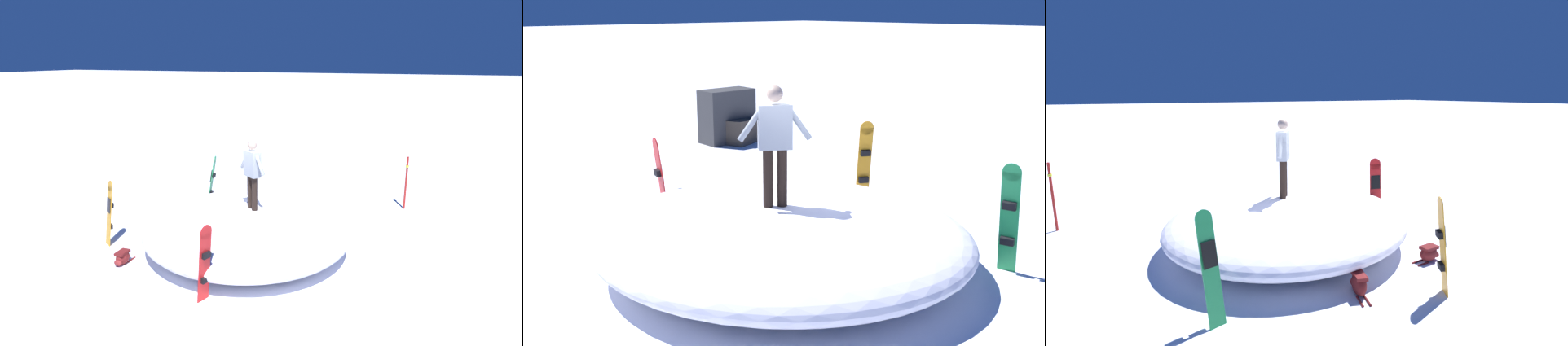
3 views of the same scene
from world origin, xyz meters
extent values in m
plane|color=white|center=(0.00, 0.00, 0.00)|extent=(240.00, 240.00, 0.00)
ellipsoid|color=white|center=(0.38, 0.55, 0.50)|extent=(7.35, 7.19, 1.00)
cylinder|color=black|center=(0.39, 0.79, 1.42)|extent=(0.14, 0.14, 0.83)
cylinder|color=black|center=(0.28, 0.63, 1.42)|extent=(0.14, 0.14, 0.83)
cube|color=#8C939E|center=(0.34, 0.71, 2.14)|extent=(0.44, 0.50, 0.62)
sphere|color=beige|center=(0.34, 0.71, 2.59)|extent=(0.23, 0.23, 0.23)
cylinder|color=#8C939E|center=(0.52, 0.97, 2.20)|extent=(0.29, 0.37, 0.51)
cylinder|color=#8C939E|center=(0.15, 0.45, 2.20)|extent=(0.29, 0.37, 0.51)
cube|color=orange|center=(1.51, -2.68, 0.76)|extent=(0.31, 0.33, 1.53)
cylinder|color=orange|center=(1.44, -2.64, 1.52)|extent=(0.18, 0.25, 0.27)
cube|color=black|center=(1.50, -2.68, 1.04)|extent=(0.16, 0.22, 0.37)
cube|color=black|center=(1.45, -2.64, 1.04)|extent=(0.17, 0.21, 0.12)
cube|color=black|center=(1.51, -2.68, 0.49)|extent=(0.17, 0.21, 0.12)
cube|color=red|center=(3.05, 0.86, 0.73)|extent=(0.33, 0.24, 1.46)
cylinder|color=red|center=(3.07, 0.94, 1.46)|extent=(0.30, 0.13, 0.29)
cube|color=black|center=(3.06, 0.88, 0.99)|extent=(0.25, 0.11, 0.35)
cube|color=black|center=(3.07, 0.93, 0.99)|extent=(0.20, 0.13, 0.12)
cube|color=black|center=(3.06, 0.88, 0.47)|extent=(0.20, 0.13, 0.12)
cube|color=#1E8C47|center=(-1.97, -1.65, 0.77)|extent=(0.32, 0.33, 1.55)
cylinder|color=#1E8C47|center=(-2.00, -1.52, 1.54)|extent=(0.27, 0.12, 0.26)
cube|color=black|center=(-1.97, -1.64, 1.05)|extent=(0.23, 0.12, 0.37)
cube|color=black|center=(-1.99, -1.56, 1.05)|extent=(0.21, 0.13, 0.12)
cube|color=black|center=(-1.97, -1.65, 0.49)|extent=(0.21, 0.13, 0.12)
ellipsoid|color=maroon|center=(2.32, -1.68, 0.15)|extent=(0.42, 0.27, 0.31)
ellipsoid|color=maroon|center=(2.50, -1.67, 0.11)|extent=(0.12, 0.20, 0.15)
cube|color=maroon|center=(2.32, -1.68, 0.28)|extent=(0.35, 0.23, 0.06)
cylinder|color=maroon|center=(2.09, -1.62, 0.01)|extent=(0.29, 0.05, 0.04)
cylinder|color=maroon|center=(2.10, -1.76, 0.01)|extent=(0.29, 0.05, 0.04)
ellipsoid|color=maroon|center=(0.34, -2.04, 0.19)|extent=(0.35, 0.49, 0.37)
ellipsoid|color=maroon|center=(0.40, -1.85, 0.13)|extent=(0.20, 0.17, 0.18)
cube|color=maroon|center=(0.34, -2.04, 0.34)|extent=(0.29, 0.41, 0.06)
cylinder|color=maroon|center=(0.20, -2.25, 0.01)|extent=(0.13, 0.30, 0.04)
cylinder|color=maroon|center=(0.32, -2.29, 0.01)|extent=(0.13, 0.30, 0.04)
cylinder|color=#A51E19|center=(-4.13, 3.98, 0.83)|extent=(0.06, 0.06, 1.67)
cylinder|color=yellow|center=(-4.13, 3.98, 1.37)|extent=(0.10, 0.10, 0.06)
camera|label=1|loc=(9.91, 4.78, 4.62)|focal=30.91mm
camera|label=2|loc=(-5.71, 6.24, 3.72)|focal=42.09mm
camera|label=3|loc=(-3.29, -6.68, 3.26)|focal=26.67mm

